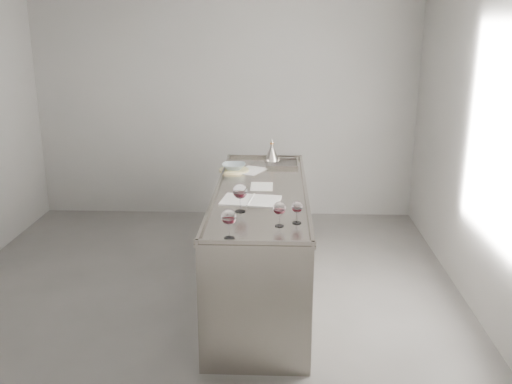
{
  "coord_description": "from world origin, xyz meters",
  "views": [
    {
      "loc": [
        0.65,
        -4.22,
        2.28
      ],
      "look_at": [
        0.47,
        0.0,
        1.02
      ],
      "focal_mm": 40.0,
      "sensor_mm": 36.0,
      "label": 1
    }
  ],
  "objects_px": {
    "wine_glass_middle": "(229,218)",
    "wine_glass_right": "(279,209)",
    "counter": "(261,244)",
    "wine_funnel": "(272,154)",
    "wine_glass_left": "(240,192)",
    "notebook": "(251,200)",
    "wine_glass_small": "(297,208)",
    "ceramic_bowl": "(234,166)"
  },
  "relations": [
    {
      "from": "wine_glass_small",
      "to": "ceramic_bowl",
      "type": "bearing_deg",
      "value": 111.28
    },
    {
      "from": "wine_glass_left",
      "to": "wine_glass_right",
      "type": "relative_size",
      "value": 1.24
    },
    {
      "from": "counter",
      "to": "wine_funnel",
      "type": "bearing_deg",
      "value": 86.14
    },
    {
      "from": "wine_glass_small",
      "to": "wine_funnel",
      "type": "height_order",
      "value": "wine_funnel"
    },
    {
      "from": "counter",
      "to": "notebook",
      "type": "distance_m",
      "value": 0.56
    },
    {
      "from": "wine_glass_middle",
      "to": "wine_glass_right",
      "type": "height_order",
      "value": "wine_glass_middle"
    },
    {
      "from": "counter",
      "to": "wine_glass_small",
      "type": "height_order",
      "value": "wine_glass_small"
    },
    {
      "from": "counter",
      "to": "wine_glass_left",
      "type": "xyz_separation_m",
      "value": [
        -0.14,
        -0.54,
        0.62
      ]
    },
    {
      "from": "counter",
      "to": "ceramic_bowl",
      "type": "bearing_deg",
      "value": 113.34
    },
    {
      "from": "counter",
      "to": "notebook",
      "type": "bearing_deg",
      "value": -104.04
    },
    {
      "from": "wine_glass_small",
      "to": "notebook",
      "type": "bearing_deg",
      "value": 125.22
    },
    {
      "from": "ceramic_bowl",
      "to": "wine_glass_right",
      "type": "bearing_deg",
      "value": -73.84
    },
    {
      "from": "wine_glass_right",
      "to": "wine_funnel",
      "type": "distance_m",
      "value": 1.92
    },
    {
      "from": "wine_glass_right",
      "to": "wine_funnel",
      "type": "xyz_separation_m",
      "value": [
        -0.08,
        1.92,
        -0.05
      ]
    },
    {
      "from": "wine_glass_right",
      "to": "wine_funnel",
      "type": "relative_size",
      "value": 0.75
    },
    {
      "from": "wine_glass_small",
      "to": "counter",
      "type": "bearing_deg",
      "value": 109.54
    },
    {
      "from": "ceramic_bowl",
      "to": "wine_funnel",
      "type": "xyz_separation_m",
      "value": [
        0.35,
        0.44,
        0.02
      ]
    },
    {
      "from": "wine_glass_left",
      "to": "wine_glass_small",
      "type": "relative_size",
      "value": 1.36
    },
    {
      "from": "notebook",
      "to": "ceramic_bowl",
      "type": "bearing_deg",
      "value": 110.25
    },
    {
      "from": "notebook",
      "to": "wine_glass_middle",
      "type": "bearing_deg",
      "value": -89.27
    },
    {
      "from": "ceramic_bowl",
      "to": "wine_glass_middle",
      "type": "bearing_deg",
      "value": -86.48
    },
    {
      "from": "wine_glass_left",
      "to": "notebook",
      "type": "distance_m",
      "value": 0.3
    },
    {
      "from": "wine_glass_left",
      "to": "wine_glass_small",
      "type": "bearing_deg",
      "value": -29.69
    },
    {
      "from": "wine_glass_left",
      "to": "ceramic_bowl",
      "type": "height_order",
      "value": "wine_glass_left"
    },
    {
      "from": "wine_glass_middle",
      "to": "wine_funnel",
      "type": "height_order",
      "value": "wine_funnel"
    },
    {
      "from": "wine_funnel",
      "to": "wine_glass_right",
      "type": "bearing_deg",
      "value": -87.6
    },
    {
      "from": "counter",
      "to": "wine_glass_left",
      "type": "bearing_deg",
      "value": -104.04
    },
    {
      "from": "counter",
      "to": "ceramic_bowl",
      "type": "height_order",
      "value": "ceramic_bowl"
    },
    {
      "from": "counter",
      "to": "wine_glass_middle",
      "type": "relative_size",
      "value": 12.3
    },
    {
      "from": "wine_glass_middle",
      "to": "notebook",
      "type": "bearing_deg",
      "value": 82.96
    },
    {
      "from": "notebook",
      "to": "wine_funnel",
      "type": "height_order",
      "value": "wine_funnel"
    },
    {
      "from": "wine_glass_middle",
      "to": "ceramic_bowl",
      "type": "bearing_deg",
      "value": 93.52
    },
    {
      "from": "wine_glass_left",
      "to": "wine_glass_small",
      "type": "height_order",
      "value": "wine_glass_left"
    },
    {
      "from": "wine_glass_left",
      "to": "wine_glass_middle",
      "type": "relative_size",
      "value": 1.09
    },
    {
      "from": "wine_funnel",
      "to": "notebook",
      "type": "bearing_deg",
      "value": -96.02
    },
    {
      "from": "wine_glass_left",
      "to": "ceramic_bowl",
      "type": "bearing_deg",
      "value": 96.77
    },
    {
      "from": "wine_glass_right",
      "to": "wine_glass_small",
      "type": "bearing_deg",
      "value": 28.62
    },
    {
      "from": "wine_glass_middle",
      "to": "wine_glass_left",
      "type": "bearing_deg",
      "value": 86.37
    },
    {
      "from": "counter",
      "to": "wine_glass_small",
      "type": "distance_m",
      "value": 1.01
    },
    {
      "from": "wine_glass_middle",
      "to": "wine_glass_right",
      "type": "xyz_separation_m",
      "value": [
        0.32,
        0.24,
        -0.02
      ]
    },
    {
      "from": "wine_glass_left",
      "to": "wine_funnel",
      "type": "relative_size",
      "value": 0.93
    },
    {
      "from": "wine_glass_middle",
      "to": "wine_funnel",
      "type": "distance_m",
      "value": 2.17
    }
  ]
}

